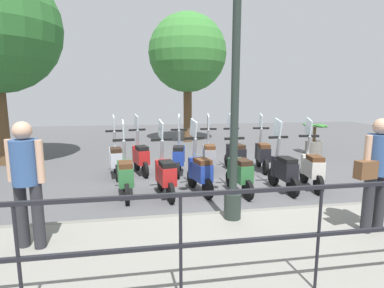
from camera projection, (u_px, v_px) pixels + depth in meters
The scene contains 20 objects.
ground_plane at pixel (214, 182), 7.07m from camera, with size 28.00×28.00×0.00m, color #4C4C4F.
promenade_walkway at pixel (270, 244), 3.99m from camera, with size 2.20×20.00×0.15m.
fence_railing at pixel (320, 218), 2.84m from camera, with size 0.04×16.03×1.07m.
lamp_post_near at pixel (235, 94), 4.35m from camera, with size 0.26×0.90×4.30m.
pedestrian_with_bag at pixel (377, 167), 4.07m from camera, with size 0.36×0.64×1.59m.
pedestrian_distant at pixel (26, 175), 3.64m from camera, with size 0.40×0.47×1.59m.
tree_distant at pixel (188, 54), 12.61m from camera, with size 3.28×3.28×5.42m.
potted_palm at pixel (314, 141), 10.38m from camera, with size 1.06×0.66×1.05m.
scooter_near_0 at pixel (312, 167), 6.55m from camera, with size 1.23×0.47×1.54m.
scooter_near_1 at pixel (283, 169), 6.36m from camera, with size 1.23×0.44×1.54m.
scooter_near_2 at pixel (239, 171), 6.19m from camera, with size 1.23×0.44×1.54m.
scooter_near_3 at pixel (200, 170), 6.25m from camera, with size 1.22×0.50×1.54m.
scooter_near_4 at pixel (165, 173), 6.02m from camera, with size 1.23×0.47×1.54m.
scooter_near_5 at pixel (125, 174), 5.97m from camera, with size 1.23×0.44×1.54m.
scooter_far_0 at pixel (262, 153), 8.10m from camera, with size 1.23×0.47×1.54m.
scooter_far_1 at pixel (235, 154), 8.02m from camera, with size 1.23×0.46×1.54m.
scooter_far_2 at pixel (209, 155), 7.91m from camera, with size 1.23×0.44×1.54m.
scooter_far_3 at pixel (179, 156), 7.72m from camera, with size 1.23×0.47×1.54m.
scooter_far_4 at pixel (141, 156), 7.75m from camera, with size 1.21×0.53×1.54m.
scooter_far_5 at pixel (116, 158), 7.48m from camera, with size 1.23×0.45×1.54m.
Camera 1 is at (-6.65, 1.64, 2.05)m, focal length 28.00 mm.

